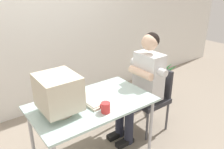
{
  "coord_description": "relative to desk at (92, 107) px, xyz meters",
  "views": [
    {
      "loc": [
        -1.09,
        -1.79,
        1.89
      ],
      "look_at": [
        0.26,
        0.0,
        0.96
      ],
      "focal_mm": 36.53,
      "sensor_mm": 36.0,
      "label": 1
    }
  ],
  "objects": [
    {
      "name": "wall_back",
      "position": [
        0.3,
        1.4,
        0.85
      ],
      "size": [
        8.0,
        0.1,
        3.0
      ],
      "primitive_type": "cube",
      "color": "silver",
      "rests_on": "ground_plane"
    },
    {
      "name": "desk",
      "position": [
        0.0,
        0.0,
        0.0
      ],
      "size": [
        1.28,
        0.75,
        0.71
      ],
      "color": "#B7B7BC",
      "rests_on": "ground_plane"
    },
    {
      "name": "crt_monitor",
      "position": [
        -0.35,
        0.02,
        0.28
      ],
      "size": [
        0.36,
        0.4,
        0.39
      ],
      "color": "beige",
      "rests_on": "desk"
    },
    {
      "name": "keyboard",
      "position": [
        -0.02,
        0.03,
        0.07
      ],
      "size": [
        0.18,
        0.41,
        0.03
      ],
      "color": "beige",
      "rests_on": "desk"
    },
    {
      "name": "office_chair",
      "position": [
        0.93,
        0.03,
        -0.16
      ],
      "size": [
        0.43,
        0.43,
        0.84
      ],
      "color": "#4C4C51",
      "rests_on": "ground_plane"
    },
    {
      "name": "person_seated",
      "position": [
        0.75,
        0.03,
        0.07
      ],
      "size": [
        0.67,
        0.56,
        1.33
      ],
      "color": "silver",
      "rests_on": "ground_plane"
    },
    {
      "name": "potted_plant",
      "position": [
        1.55,
        0.45,
        -0.33
      ],
      "size": [
        0.57,
        0.5,
        0.74
      ],
      "color": "#4C4C51",
      "rests_on": "ground_plane"
    },
    {
      "name": "desk_mug",
      "position": [
        -0.0,
        -0.24,
        0.11
      ],
      "size": [
        0.09,
        0.1,
        0.1
      ],
      "color": "red",
      "rests_on": "desk"
    }
  ]
}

